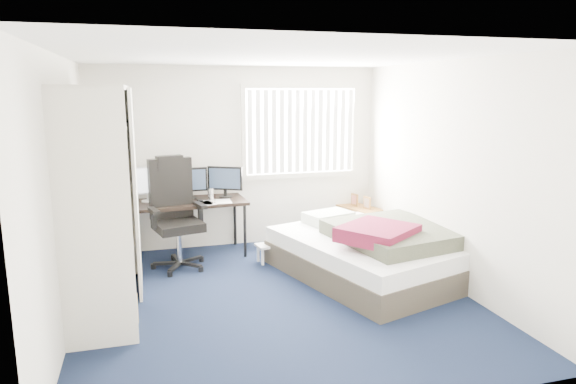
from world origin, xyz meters
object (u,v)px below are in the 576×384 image
at_px(desk, 187,198).
at_px(nightstand, 359,211).
at_px(office_chair, 176,225).
at_px(bed, 372,251).

bearing_deg(desk, nightstand, 2.13).
height_order(desk, office_chair, office_chair).
bearing_deg(nightstand, bed, -107.98).
distance_m(office_chair, nightstand, 2.73).
bearing_deg(desk, office_chair, -115.03).
xyz_separation_m(desk, office_chair, (-0.18, -0.39, -0.25)).
relative_size(desk, office_chair, 1.12).
distance_m(nightstand, bed, 1.55).
relative_size(desk, nightstand, 1.98).
xyz_separation_m(office_chair, nightstand, (2.68, 0.48, -0.11)).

